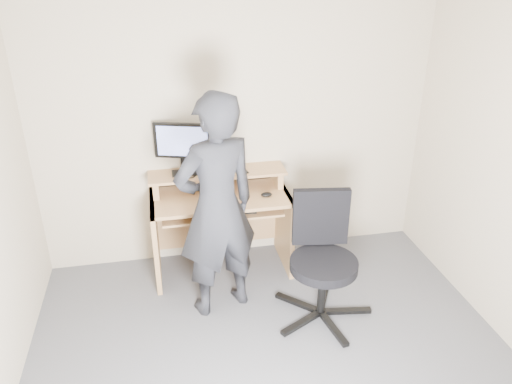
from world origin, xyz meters
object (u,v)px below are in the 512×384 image
object	(u,v)px
office_chair	(322,254)
person	(217,208)
desk	(220,212)
monitor	(182,144)

from	to	relation	value
office_chair	person	bearing A→B (deg)	171.99
desk	person	bearing A→B (deg)	-98.70
desk	office_chair	bearing A→B (deg)	-50.32
office_chair	person	xyz separation A→B (m)	(-0.78, 0.23, 0.36)
office_chair	desk	bearing A→B (deg)	137.98
monitor	office_chair	size ratio (longest dim) A/B	0.47
desk	office_chair	world-z (taller)	office_chair
monitor	office_chair	world-z (taller)	monitor
desk	office_chair	xyz separation A→B (m)	(0.69, -0.83, -0.00)
monitor	office_chair	distance (m)	1.48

